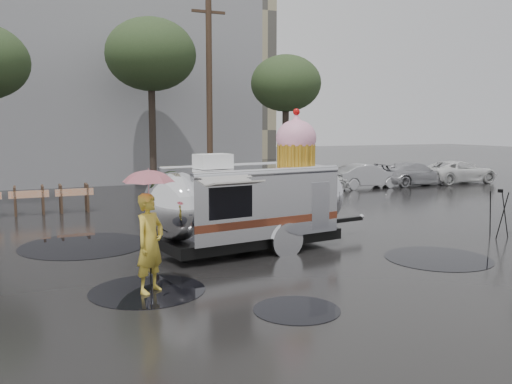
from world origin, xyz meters
name	(u,v)px	position (x,y,z in m)	size (l,w,h in m)	color
ground	(303,265)	(0.00, 0.00, 0.00)	(120.00, 120.00, 0.00)	black
puddles	(208,258)	(-1.77, 1.48, 0.01)	(10.39, 9.02, 0.01)	black
grey_building	(49,67)	(-4.00, 24.00, 6.50)	(22.00, 12.00, 13.00)	gray
utility_pole	(209,93)	(2.50, 14.00, 4.62)	(1.60, 0.28, 9.00)	#473323
tree_mid	(151,55)	(0.00, 15.00, 6.34)	(4.20, 4.20, 8.03)	#382D26
tree_right	(286,84)	(6.00, 13.00, 5.06)	(3.36, 3.36, 6.42)	#382D26
barricade_row	(29,200)	(-5.55, 9.96, 0.52)	(4.30, 0.80, 1.00)	#473323
parked_cars	(395,172)	(11.78, 12.00, 0.72)	(13.20, 1.90, 1.50)	silver
airstream_trailer	(252,199)	(-0.45, 1.93, 1.27)	(6.68, 3.15, 3.63)	silver
person_left	(150,243)	(-3.58, -0.61, 0.94)	(0.67, 0.45, 1.87)	gold
umbrella_pink	(149,189)	(-3.58, -0.61, 1.95)	(1.17, 1.17, 2.35)	pink
tripod	(499,210)	(6.44, 0.50, 0.79)	(0.51, 0.57, 1.37)	black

